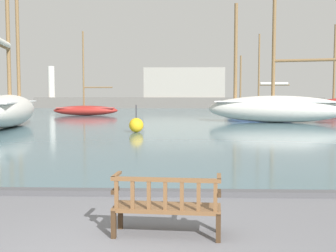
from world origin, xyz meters
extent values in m
cube|color=#476670|center=(0.00, 44.00, 0.04)|extent=(100.00, 80.00, 0.08)
cube|color=#4C4C50|center=(0.00, 3.85, 0.06)|extent=(40.00, 0.30, 0.12)
cube|color=#3D2A19|center=(-0.15, 1.65, 0.21)|extent=(0.08, 0.08, 0.42)
cube|color=#3D2A19|center=(1.37, 1.54, 0.21)|extent=(0.08, 0.08, 0.42)
cube|color=#3D2A19|center=(-0.19, 1.20, 0.21)|extent=(0.08, 0.08, 0.42)
cube|color=#3D2A19|center=(1.34, 1.09, 0.21)|extent=(0.08, 0.08, 0.42)
cube|color=brown|center=(0.59, 1.37, 0.42)|extent=(1.64, 0.64, 0.06)
cube|color=brown|center=(0.58, 1.15, 0.89)|extent=(1.60, 0.17, 0.06)
cube|color=brown|center=(-0.14, 1.21, 0.66)|extent=(0.06, 0.04, 0.41)
cube|color=brown|center=(0.10, 1.19, 0.66)|extent=(0.06, 0.04, 0.41)
cube|color=brown|center=(0.34, 1.17, 0.66)|extent=(0.06, 0.04, 0.41)
cube|color=brown|center=(0.58, 1.15, 0.66)|extent=(0.06, 0.04, 0.41)
cube|color=brown|center=(0.82, 1.13, 0.66)|extent=(0.06, 0.04, 0.41)
cube|color=brown|center=(1.05, 1.11, 0.66)|extent=(0.06, 0.04, 0.41)
cube|color=brown|center=(1.29, 1.10, 0.66)|extent=(0.06, 0.04, 0.41)
cube|color=#3D2A19|center=(-0.18, 1.34, 0.69)|extent=(0.08, 0.30, 0.06)
cube|color=brown|center=(-0.17, 1.43, 0.90)|extent=(0.10, 0.47, 0.04)
cube|color=#3D2A19|center=(1.35, 1.22, 0.69)|extent=(0.08, 0.30, 0.06)
cube|color=brown|center=(1.36, 1.31, 0.90)|extent=(0.10, 0.47, 0.04)
ellipsoid|color=silver|center=(-10.17, 21.38, 1.09)|extent=(4.39, 11.09, 2.01)
cube|color=white|center=(-10.17, 21.38, 1.64)|extent=(3.55, 9.70, 0.08)
cylinder|color=brown|center=(-9.83, 19.52, 4.98)|extent=(0.98, 4.29, 0.20)
cylinder|color=silver|center=(-9.83, 19.52, 5.18)|extent=(1.10, 3.90, 0.39)
cylinder|color=brown|center=(-10.76, 24.57, 6.53)|extent=(0.25, 0.25, 9.70)
ellipsoid|color=maroon|center=(-8.66, 35.76, 0.55)|extent=(6.30, 1.78, 0.94)
cube|color=#C6514C|center=(-8.66, 35.76, 0.81)|extent=(5.54, 1.36, 0.08)
cylinder|color=brown|center=(-8.82, 35.75, 4.50)|extent=(0.16, 0.16, 7.31)
cylinder|color=brown|center=(-7.42, 35.80, 2.80)|extent=(2.80, 0.22, 0.13)
ellipsoid|color=silver|center=(7.59, 26.01, 1.05)|extent=(10.27, 5.02, 1.95)
cube|color=white|center=(7.59, 26.01, 1.59)|extent=(8.95, 4.09, 0.08)
cylinder|color=brown|center=(7.35, 26.07, 6.90)|extent=(0.26, 0.26, 10.54)
cylinder|color=brown|center=(9.89, 25.42, 4.52)|extent=(5.13, 1.51, 0.21)
cylinder|color=brown|center=(4.71, 26.76, 5.20)|extent=(0.26, 0.26, 7.15)
cylinder|color=brown|center=(17.56, 42.70, 5.63)|extent=(0.24, 0.24, 8.32)
cylinder|color=brown|center=(14.75, 43.50, 1.45)|extent=(1.77, 0.67, 0.19)
ellipsoid|color=navy|center=(8.64, 38.22, 0.71)|extent=(6.73, 1.81, 1.25)
cube|color=#516B9E|center=(8.64, 38.22, 1.05)|extent=(5.92, 1.37, 0.08)
cylinder|color=brown|center=(8.47, 38.21, 4.63)|extent=(0.17, 0.17, 7.07)
cylinder|color=brown|center=(10.02, 38.24, 3.07)|extent=(3.09, 0.19, 0.14)
cylinder|color=silver|center=(10.02, 38.24, 3.20)|extent=(2.78, 0.32, 0.27)
cylinder|color=brown|center=(6.63, 38.18, 3.55)|extent=(0.17, 0.17, 4.93)
sphere|color=gold|center=(-1.69, 17.62, 0.47)|extent=(0.78, 0.78, 0.78)
cylinder|color=#2D2D33|center=(-1.69, 17.62, 1.21)|extent=(0.06, 0.06, 0.70)
cube|color=#66605B|center=(0.00, 57.92, 0.84)|extent=(42.66, 2.40, 1.68)
cube|color=gray|center=(0.97, 57.92, 3.86)|extent=(11.91, 2.00, 4.38)
cylinder|color=beige|center=(-18.97, 57.92, 4.00)|extent=(1.00, 1.00, 4.65)
camera|label=1|loc=(0.83, -4.82, 2.12)|focal=45.00mm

